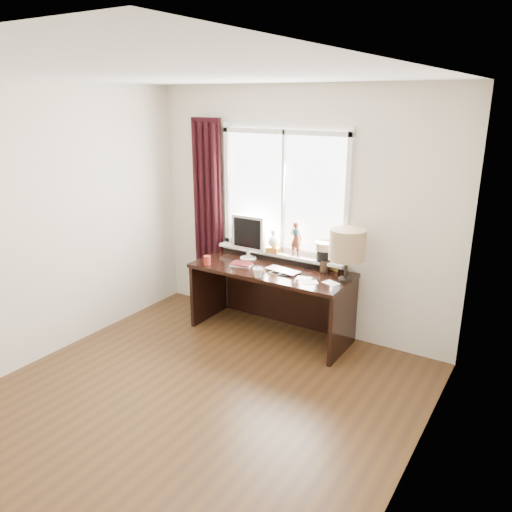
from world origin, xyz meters
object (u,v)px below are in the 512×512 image
Objects in this scene: red_cup at (207,260)px; monitor at (248,235)px; laptop at (283,271)px; desk at (276,287)px; mug at (258,273)px; table_lamp at (347,245)px.

red_cup is 0.20× the size of monitor.
desk is at bearing 150.87° from laptop.
mug reaches higher than laptop.
monitor is 0.94× the size of table_lamp.
monitor reaches higher than mug.
red_cup is (-0.67, 0.05, -0.00)m from mug.
desk is 1.00m from table_lamp.
table_lamp is (0.78, 0.37, 0.31)m from mug.
laptop is at bearing -171.14° from table_lamp.
monitor is at bearing 170.90° from laptop.
mug is 1.04× the size of red_cup.
mug is at bearing -4.14° from red_cup.
laptop reaches higher than desk.
laptop is 0.31m from mug.
red_cup reaches higher than laptop.
mug is 0.20× the size of table_lamp.
desk is (-0.02, 0.40, -0.29)m from mug.
laptop is at bearing -38.23° from desk.
mug is at bearing -154.71° from table_lamp.
table_lamp is (0.80, -0.03, 0.61)m from desk.
laptop is 0.73m from table_lamp.
table_lamp reaches higher than monitor.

